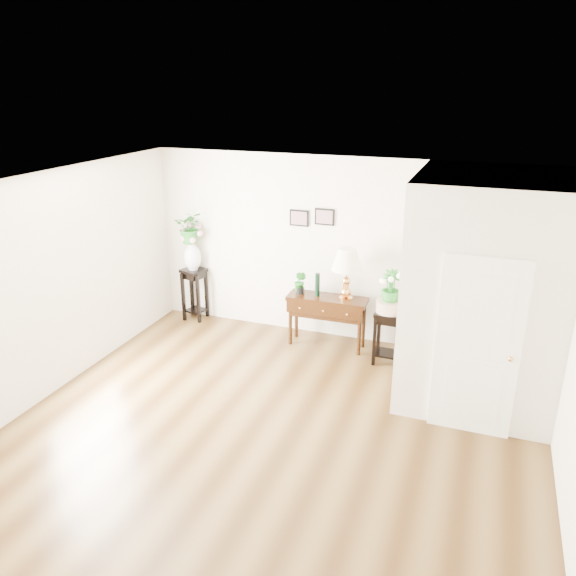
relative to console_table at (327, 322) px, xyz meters
The scene contains 20 objects.
floor 2.37m from the console_table, 88.52° to the right, with size 6.00×5.50×0.02m, color brown.
ceiling 3.35m from the console_table, 88.52° to the right, with size 6.00×5.50×0.02m, color white.
wall_back 1.09m from the console_table, 81.79° to the left, with size 6.00×0.02×2.80m, color white.
wall_front 5.18m from the console_table, 89.32° to the right, with size 6.00×0.02×2.80m, color white.
wall_left 3.88m from the console_table, 141.56° to the right, with size 0.02×5.50×2.80m, color white.
partition 2.45m from the console_table, 14.48° to the right, with size 1.80×1.95×2.80m, color white.
door 2.74m from the console_table, 35.80° to the right, with size 0.90×0.05×2.10m, color white.
art_print_left 1.62m from the console_table, 146.06° to the left, with size 0.30×0.02×0.25m, color black.
art_print_right 1.57m from the console_table, 115.55° to the left, with size 0.30×0.02×0.25m, color black.
wall_ornament 2.10m from the console_table, 19.54° to the right, with size 0.51×0.51×0.07m, color tan.
console_table is the anchor object (origin of this frame).
table_lamp 0.80m from the console_table, ahead, with size 0.45×0.45×0.78m, color #CE8E48.
green_vase 0.59m from the console_table, behind, with size 0.07×0.07×0.35m, color black.
potted_plant 0.71m from the console_table, behind, with size 0.19×0.15×0.34m, color #1F6E1F.
plant_stand_a 2.39m from the console_table, behind, with size 0.34×0.34×0.88m, color black.
porcelain_vase 2.49m from the console_table, behind, with size 0.29×0.29×0.50m, color white, non-canonical shape.
lily_arrangement 2.65m from the console_table, behind, with size 0.48×0.42×0.54m, color #1F6E1F.
plant_stand_b 0.98m from the console_table, 12.65° to the right, with size 0.37×0.37×0.78m, color black.
ceramic_bowl 1.09m from the console_table, 12.65° to the right, with size 0.38×0.38×0.17m, color tan.
narcissus 1.24m from the console_table, 12.65° to the right, with size 0.27×0.27×0.49m, color #1F6E1F.
Camera 1 is at (2.06, -5.13, 3.81)m, focal length 35.00 mm.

